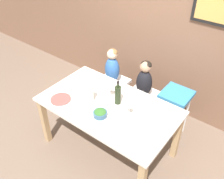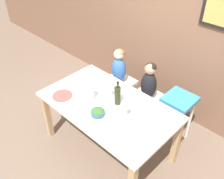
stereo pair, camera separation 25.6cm
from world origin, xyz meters
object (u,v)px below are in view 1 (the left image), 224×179
at_px(salad_bowl_large, 100,113).
at_px(person_child_left, 112,66).
at_px(wine_bottle, 118,95).
at_px(chair_far_left, 112,84).
at_px(chair_right_highchair, 175,102).
at_px(wine_glass_near, 129,106).
at_px(dinner_plate_front_left, 61,99).
at_px(paper_towel_roll, 89,93).
at_px(wine_glass_far, 111,88).
at_px(chair_far_center, 143,98).
at_px(dinner_plate_back_left, 94,83).
at_px(person_child_center, 145,79).

bearing_deg(salad_bowl_large, person_child_left, 120.64).
xyz_separation_m(wine_bottle, salad_bowl_large, (-0.02, -0.29, -0.09)).
height_order(wine_bottle, salad_bowl_large, wine_bottle).
bearing_deg(chair_far_left, chair_right_highchair, 0.00).
relative_size(wine_glass_near, dinner_plate_front_left, 0.71).
bearing_deg(person_child_left, wine_bottle, -48.26).
distance_m(wine_bottle, paper_towel_roll, 0.33).
bearing_deg(paper_towel_roll, wine_glass_far, 56.90).
height_order(chair_right_highchair, person_child_left, person_child_left).
relative_size(wine_glass_far, salad_bowl_large, 1.11).
xyz_separation_m(person_child_left, wine_glass_far, (0.44, -0.60, 0.15)).
height_order(chair_right_highchair, wine_bottle, wine_bottle).
relative_size(chair_far_left, chair_far_center, 1.00).
bearing_deg(person_child_left, wine_glass_far, -53.86).
bearing_deg(wine_glass_near, chair_far_left, 137.28).
xyz_separation_m(person_child_left, dinner_plate_front_left, (0.01, -1.01, 0.04)).
xyz_separation_m(chair_far_center, person_child_left, (-0.55, 0.00, 0.33)).
height_order(chair_right_highchair, paper_towel_roll, paper_towel_roll).
distance_m(chair_right_highchair, person_child_left, 1.04).
relative_size(chair_far_center, dinner_plate_front_left, 1.83).
height_order(wine_glass_near, dinner_plate_back_left, wine_glass_near).
bearing_deg(dinner_plate_front_left, chair_right_highchair, 44.76).
height_order(chair_far_left, chair_far_center, same).
xyz_separation_m(person_child_center, wine_glass_far, (-0.11, -0.60, 0.15)).
bearing_deg(salad_bowl_large, chair_far_center, 90.59).
bearing_deg(dinner_plate_back_left, person_child_left, 100.16).
relative_size(wine_bottle, wine_glass_near, 1.78).
relative_size(person_child_left, paper_towel_roll, 2.43).
bearing_deg(person_child_center, dinner_plate_back_left, -131.44).
distance_m(person_child_center, wine_glass_far, 0.63).
bearing_deg(wine_glass_near, person_child_center, 108.50).
xyz_separation_m(chair_far_center, paper_towel_roll, (-0.26, -0.82, 0.47)).
height_order(wine_glass_near, dinner_plate_front_left, wine_glass_near).
height_order(person_child_left, paper_towel_roll, person_child_left).
bearing_deg(dinner_plate_back_left, dinner_plate_front_left, -99.84).
relative_size(person_child_left, salad_bowl_large, 3.46).
bearing_deg(wine_glass_far, person_child_left, 126.14).
distance_m(chair_far_center, person_child_left, 0.64).
bearing_deg(wine_glass_far, wine_glass_near, -20.78).
relative_size(chair_right_highchair, wine_bottle, 2.29).
height_order(person_child_center, salad_bowl_large, person_child_center).
distance_m(person_child_left, dinner_plate_back_left, 0.53).
distance_m(chair_far_left, wine_glass_near, 1.19).
bearing_deg(person_child_left, chair_far_left, -90.00).
bearing_deg(chair_far_left, person_child_center, 0.09).
bearing_deg(salad_bowl_large, paper_towel_roll, 155.32).
bearing_deg(chair_far_center, dinner_plate_back_left, -131.49).
height_order(person_child_left, wine_bottle, wine_bottle).
xyz_separation_m(chair_right_highchair, person_child_left, (-1.03, 0.00, 0.15)).
bearing_deg(chair_right_highchair, dinner_plate_back_left, -151.11).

